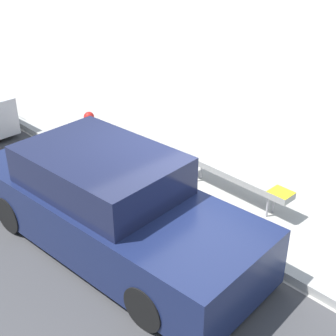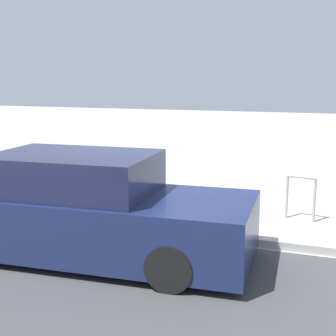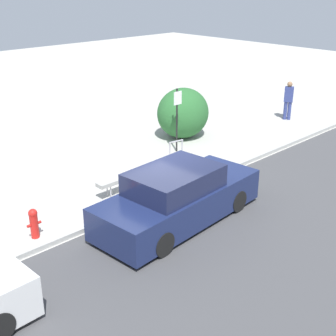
{
  "view_description": "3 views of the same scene",
  "coord_description": "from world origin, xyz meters",
  "px_view_note": "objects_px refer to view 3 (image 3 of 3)",
  "views": [
    {
      "loc": [
        4.22,
        -4.65,
        4.39
      ],
      "look_at": [
        -0.76,
        0.2,
        0.63
      ],
      "focal_mm": 50.0,
      "sensor_mm": 36.0,
      "label": 1
    },
    {
      "loc": [
        2.92,
        -6.95,
        2.54
      ],
      "look_at": [
        0.12,
        0.64,
        1.0
      ],
      "focal_mm": 50.0,
      "sensor_mm": 36.0,
      "label": 2
    },
    {
      "loc": [
        -8.03,
        -8.8,
        5.89
      ],
      "look_at": [
        0.14,
        -0.28,
        1.03
      ],
      "focal_mm": 50.0,
      "sensor_mm": 36.0,
      "label": 3
    }
  ],
  "objects_px": {
    "sign_post": "(177,114)",
    "parked_car_near": "(178,198)",
    "bench": "(131,175)",
    "fire_hydrant": "(34,222)",
    "bike_rack": "(176,150)",
    "pedestrian": "(288,99)"
  },
  "relations": [
    {
      "from": "fire_hydrant",
      "to": "parked_car_near",
      "type": "height_order",
      "value": "parked_car_near"
    },
    {
      "from": "bike_rack",
      "to": "sign_post",
      "type": "xyz_separation_m",
      "value": [
        0.88,
        0.84,
        0.88
      ]
    },
    {
      "from": "sign_post",
      "to": "parked_car_near",
      "type": "bearing_deg",
      "value": -134.5
    },
    {
      "from": "bike_rack",
      "to": "fire_hydrant",
      "type": "bearing_deg",
      "value": -169.75
    },
    {
      "from": "bench",
      "to": "pedestrian",
      "type": "relative_size",
      "value": 1.37
    },
    {
      "from": "bike_rack",
      "to": "pedestrian",
      "type": "relative_size",
      "value": 0.49
    },
    {
      "from": "sign_post",
      "to": "fire_hydrant",
      "type": "height_order",
      "value": "sign_post"
    },
    {
      "from": "sign_post",
      "to": "pedestrian",
      "type": "xyz_separation_m",
      "value": [
        6.37,
        -0.48,
        -0.48
      ]
    },
    {
      "from": "fire_hydrant",
      "to": "parked_car_near",
      "type": "xyz_separation_m",
      "value": [
        3.06,
        -1.83,
        0.27
      ]
    },
    {
      "from": "bike_rack",
      "to": "fire_hydrant",
      "type": "distance_m",
      "value": 5.94
    },
    {
      "from": "bike_rack",
      "to": "pedestrian",
      "type": "height_order",
      "value": "pedestrian"
    },
    {
      "from": "bench",
      "to": "bike_rack",
      "type": "bearing_deg",
      "value": 12.58
    },
    {
      "from": "bench",
      "to": "parked_car_near",
      "type": "bearing_deg",
      "value": -99.42
    },
    {
      "from": "sign_post",
      "to": "fire_hydrant",
      "type": "bearing_deg",
      "value": -164.25
    },
    {
      "from": "sign_post",
      "to": "pedestrian",
      "type": "distance_m",
      "value": 6.41
    },
    {
      "from": "sign_post",
      "to": "parked_car_near",
      "type": "relative_size",
      "value": 0.47
    },
    {
      "from": "bench",
      "to": "pedestrian",
      "type": "bearing_deg",
      "value": 5.54
    },
    {
      "from": "bench",
      "to": "fire_hydrant",
      "type": "bearing_deg",
      "value": -170.83
    },
    {
      "from": "fire_hydrant",
      "to": "pedestrian",
      "type": "bearing_deg",
      "value": 6.19
    },
    {
      "from": "sign_post",
      "to": "parked_car_near",
      "type": "xyz_separation_m",
      "value": [
        -3.67,
        -3.73,
        -0.71
      ]
    },
    {
      "from": "bike_rack",
      "to": "fire_hydrant",
      "type": "height_order",
      "value": "bike_rack"
    },
    {
      "from": "pedestrian",
      "to": "bench",
      "type": "bearing_deg",
      "value": -116.25
    }
  ]
}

